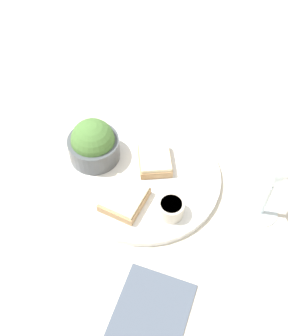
{
  "coord_description": "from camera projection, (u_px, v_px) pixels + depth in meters",
  "views": [
    {
      "loc": [
        0.5,
        0.07,
        0.7
      ],
      "look_at": [
        0.0,
        0.0,
        0.03
      ],
      "focal_mm": 45.0,
      "sensor_mm": 36.0,
      "label": 1
    }
  ],
  "objects": [
    {
      "name": "salad_bowl",
      "position": [
        93.0,
        144.0,
        0.85
      ],
      "size": [
        0.1,
        0.1,
        0.09
      ],
      "color": "#4C5156",
      "rests_on": "dinner_plate"
    },
    {
      "name": "cheese_toast_near",
      "position": [
        124.0,
        198.0,
        0.8
      ],
      "size": [
        0.1,
        0.1,
        0.03
      ],
      "color": "tan",
      "rests_on": "dinner_plate"
    },
    {
      "name": "wine_glass",
      "position": [
        278.0,
        174.0,
        0.71
      ],
      "size": [
        0.09,
        0.09,
        0.18
      ],
      "color": "silver",
      "rests_on": "ground_plane"
    },
    {
      "name": "sauce_ramekin",
      "position": [
        171.0,
        208.0,
        0.78
      ],
      "size": [
        0.05,
        0.05,
        0.03
      ],
      "color": "beige",
      "rests_on": "dinner_plate"
    },
    {
      "name": "napkin",
      "position": [
        151.0,
        313.0,
        0.69
      ],
      "size": [
        0.17,
        0.15,
        0.01
      ],
      "color": "#4C5666",
      "rests_on": "ground_plane"
    },
    {
      "name": "ground_plane",
      "position": [
        144.0,
        178.0,
        0.86
      ],
      "size": [
        4.0,
        4.0,
        0.0
      ],
      "primitive_type": "plane",
      "color": "beige"
    },
    {
      "name": "cheese_toast_far",
      "position": [
        155.0,
        160.0,
        0.86
      ],
      "size": [
        0.09,
        0.08,
        0.03
      ],
      "color": "tan",
      "rests_on": "dinner_plate"
    },
    {
      "name": "dinner_plate",
      "position": [
        144.0,
        176.0,
        0.86
      ],
      "size": [
        0.31,
        0.31,
        0.01
      ],
      "color": "white",
      "rests_on": "ground_plane"
    }
  ]
}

